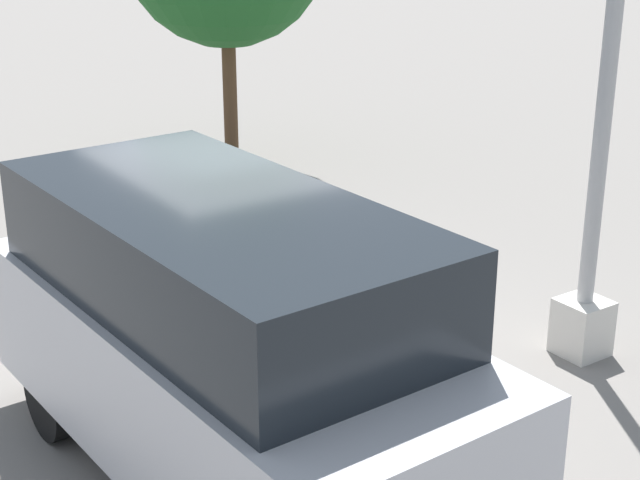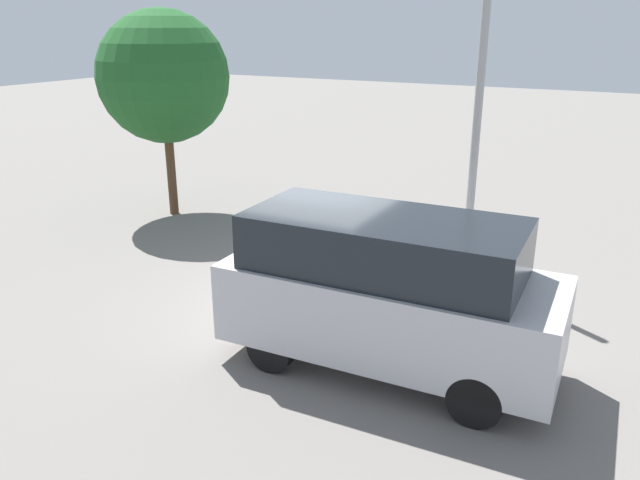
{
  "view_description": "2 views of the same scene",
  "coord_description": "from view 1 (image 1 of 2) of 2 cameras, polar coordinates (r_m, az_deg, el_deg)",
  "views": [
    {
      "loc": [
        7.45,
        -4.31,
        4.29
      ],
      "look_at": [
        0.81,
        0.22,
        1.3
      ],
      "focal_mm": 55.0,
      "sensor_mm": 36.0,
      "label": 1
    },
    {
      "loc": [
        4.77,
        -8.61,
        4.64
      ],
      "look_at": [
        -0.1,
        0.31,
        1.08
      ],
      "focal_mm": 35.0,
      "sensor_mm": 36.0,
      "label": 2
    }
  ],
  "objects": [
    {
      "name": "ground_plane",
      "position": [
        9.62,
        -3.8,
        -6.16
      ],
      "size": [
        80.0,
        80.0,
        0.0
      ],
      "primitive_type": "plane",
      "color": "slate"
    },
    {
      "name": "parking_meter_near",
      "position": [
        9.36,
        -1.66,
        0.1
      ],
      "size": [
        0.21,
        0.14,
        1.42
      ],
      "rotation": [
        0.0,
        0.0,
        -0.16
      ],
      "color": "gray",
      "rests_on": "ground"
    },
    {
      "name": "lamp_post",
      "position": [
        9.21,
        15.71,
        2.31
      ],
      "size": [
        0.44,
        0.44,
        5.16
      ],
      "color": "beige",
      "rests_on": "ground"
    },
    {
      "name": "parked_van",
      "position": [
        7.09,
        -5.48,
        -5.73
      ],
      "size": [
        4.66,
        2.06,
        2.21
      ],
      "rotation": [
        0.0,
        0.0,
        0.04
      ],
      "color": "#B2B2B7",
      "rests_on": "ground"
    }
  ]
}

